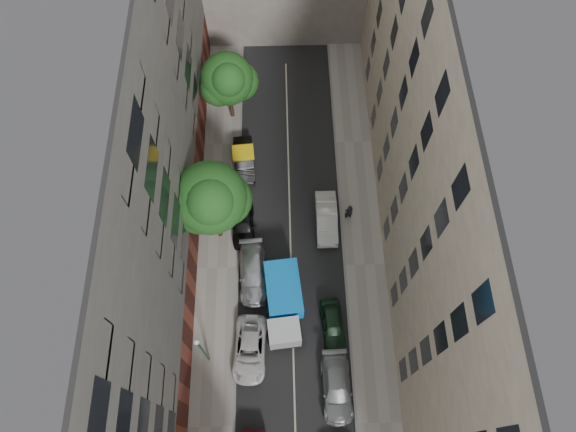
{
  "coord_description": "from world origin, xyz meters",
  "views": [
    {
      "loc": [
        -0.52,
        -13.42,
        36.13
      ],
      "look_at": [
        -0.2,
        1.3,
        6.0
      ],
      "focal_mm": 32.0,
      "sensor_mm": 36.0,
      "label": 1
    }
  ],
  "objects_px": {
    "car_right_3": "(326,218)",
    "lamp_post": "(201,349)",
    "tarp_truck": "(284,303)",
    "pedestrian": "(349,212)",
    "car_left_3": "(253,273)",
    "car_right_2": "(333,325)",
    "car_left_4": "(243,222)",
    "car_left_5": "(244,160)",
    "tree_far": "(228,81)",
    "car_left_2": "(250,349)",
    "car_right_1": "(337,387)",
    "tree_mid": "(212,200)"
  },
  "relations": [
    {
      "from": "car_right_3",
      "to": "lamp_post",
      "type": "distance_m",
      "value": 13.72
    },
    {
      "from": "tarp_truck",
      "to": "lamp_post",
      "type": "relative_size",
      "value": 1.07
    },
    {
      "from": "car_right_3",
      "to": "pedestrian",
      "type": "xyz_separation_m",
      "value": [
        1.7,
        0.36,
        0.32
      ]
    },
    {
      "from": "car_left_3",
      "to": "car_right_2",
      "type": "relative_size",
      "value": 1.31
    },
    {
      "from": "car_left_4",
      "to": "car_left_5",
      "type": "xyz_separation_m",
      "value": [
        0.0,
        5.6,
        -0.01
      ]
    },
    {
      "from": "tree_far",
      "to": "car_left_5",
      "type": "bearing_deg",
      "value": -78.18
    },
    {
      "from": "car_left_2",
      "to": "lamp_post",
      "type": "bearing_deg",
      "value": -166.44
    },
    {
      "from": "car_left_2",
      "to": "lamp_post",
      "type": "height_order",
      "value": "lamp_post"
    },
    {
      "from": "car_left_4",
      "to": "car_right_1",
      "type": "xyz_separation_m",
      "value": [
        6.4,
        -12.2,
        -0.04
      ]
    },
    {
      "from": "car_left_4",
      "to": "lamp_post",
      "type": "height_order",
      "value": "lamp_post"
    },
    {
      "from": "car_right_2",
      "to": "pedestrian",
      "type": "height_order",
      "value": "pedestrian"
    },
    {
      "from": "car_left_2",
      "to": "car_left_4",
      "type": "height_order",
      "value": "car_left_4"
    },
    {
      "from": "car_left_3",
      "to": "car_left_4",
      "type": "relative_size",
      "value": 1.16
    },
    {
      "from": "car_left_2",
      "to": "car_left_4",
      "type": "xyz_separation_m",
      "value": [
        -0.63,
        9.59,
        0.07
      ]
    },
    {
      "from": "car_right_2",
      "to": "tree_far",
      "type": "relative_size",
      "value": 0.56
    },
    {
      "from": "tarp_truck",
      "to": "lamp_post",
      "type": "xyz_separation_m",
      "value": [
        -5.2,
        -3.49,
        2.2
      ]
    },
    {
      "from": "car_right_2",
      "to": "car_right_3",
      "type": "height_order",
      "value": "car_right_3"
    },
    {
      "from": "pedestrian",
      "to": "car_left_4",
      "type": "bearing_deg",
      "value": -7.65
    },
    {
      "from": "car_left_2",
      "to": "car_left_5",
      "type": "distance_m",
      "value": 15.2
    },
    {
      "from": "car_left_4",
      "to": "car_left_5",
      "type": "distance_m",
      "value": 5.6
    },
    {
      "from": "car_left_4",
      "to": "tree_far",
      "type": "height_order",
      "value": "tree_far"
    },
    {
      "from": "car_left_5",
      "to": "car_right_3",
      "type": "relative_size",
      "value": 0.97
    },
    {
      "from": "car_right_3",
      "to": "pedestrian",
      "type": "relative_size",
      "value": 2.47
    },
    {
      "from": "car_left_3",
      "to": "car_right_2",
      "type": "height_order",
      "value": "car_left_3"
    },
    {
      "from": "car_left_2",
      "to": "car_right_2",
      "type": "bearing_deg",
      "value": 18.91
    },
    {
      "from": "pedestrian",
      "to": "car_right_1",
      "type": "bearing_deg",
      "value": 70.83
    },
    {
      "from": "car_left_2",
      "to": "car_right_2",
      "type": "height_order",
      "value": "car_left_2"
    },
    {
      "from": "tree_far",
      "to": "pedestrian",
      "type": "bearing_deg",
      "value": -47.44
    },
    {
      "from": "car_left_2",
      "to": "car_left_3",
      "type": "bearing_deg",
      "value": 91.74
    },
    {
      "from": "car_left_4",
      "to": "tree_mid",
      "type": "bearing_deg",
      "value": -157.82
    },
    {
      "from": "tree_far",
      "to": "car_right_2",
      "type": "bearing_deg",
      "value": -68.13
    },
    {
      "from": "car_left_3",
      "to": "car_left_5",
      "type": "xyz_separation_m",
      "value": [
        -0.8,
        9.72,
        0.0
      ]
    },
    {
      "from": "tree_mid",
      "to": "lamp_post",
      "type": "height_order",
      "value": "tree_mid"
    },
    {
      "from": "car_left_5",
      "to": "car_right_1",
      "type": "distance_m",
      "value": 18.92
    },
    {
      "from": "tarp_truck",
      "to": "car_right_3",
      "type": "relative_size",
      "value": 1.32
    },
    {
      "from": "car_right_2",
      "to": "tree_far",
      "type": "distance_m",
      "value": 20.32
    },
    {
      "from": "car_left_5",
      "to": "car_right_2",
      "type": "relative_size",
      "value": 1.16
    },
    {
      "from": "car_left_3",
      "to": "car_right_1",
      "type": "bearing_deg",
      "value": -59.11
    },
    {
      "from": "pedestrian",
      "to": "car_left_2",
      "type": "bearing_deg",
      "value": 42.04
    },
    {
      "from": "tree_mid",
      "to": "tarp_truck",
      "type": "bearing_deg",
      "value": -51.16
    },
    {
      "from": "tarp_truck",
      "to": "car_right_2",
      "type": "xyz_separation_m",
      "value": [
        3.4,
        -1.41,
        -0.82
      ]
    },
    {
      "from": "lamp_post",
      "to": "pedestrian",
      "type": "bearing_deg",
      "value": 45.93
    },
    {
      "from": "tree_far",
      "to": "pedestrian",
      "type": "relative_size",
      "value": 3.7
    },
    {
      "from": "tree_mid",
      "to": "tree_far",
      "type": "height_order",
      "value": "tree_mid"
    },
    {
      "from": "car_left_3",
      "to": "car_right_1",
      "type": "height_order",
      "value": "car_left_3"
    },
    {
      "from": "car_left_2",
      "to": "car_right_1",
      "type": "distance_m",
      "value": 6.34
    },
    {
      "from": "car_right_2",
      "to": "lamp_post",
      "type": "xyz_separation_m",
      "value": [
        -8.6,
        -2.09,
        3.03
      ]
    },
    {
      "from": "car_right_2",
      "to": "car_left_5",
      "type": "bearing_deg",
      "value": 110.47
    },
    {
      "from": "car_right_3",
      "to": "tree_far",
      "type": "xyz_separation_m",
      "value": [
        -7.42,
        10.29,
        3.88
      ]
    },
    {
      "from": "car_right_2",
      "to": "car_right_3",
      "type": "relative_size",
      "value": 0.83
    }
  ]
}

